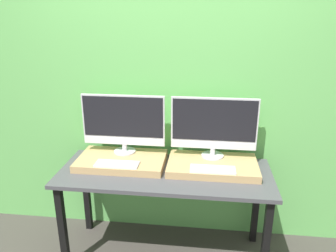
# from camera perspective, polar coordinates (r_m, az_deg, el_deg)

# --- Properties ---
(wall_back) EXTENTS (8.00, 0.04, 2.60)m
(wall_back) POSITION_cam_1_polar(r_m,az_deg,el_deg) (2.65, 0.49, 6.54)
(wall_back) COLOR #66B75B
(wall_back) RESTS_ON ground_plane
(workbench) EXTENTS (1.59, 0.63, 0.75)m
(workbench) POSITION_cam_1_polar(r_m,az_deg,el_deg) (2.52, -0.54, -9.68)
(workbench) COLOR #47474C
(workbench) RESTS_ON ground_plane
(wooden_riser_left) EXTENTS (0.68, 0.41, 0.06)m
(wooden_riser_left) POSITION_cam_1_polar(r_m,az_deg,el_deg) (2.61, -8.07, -5.99)
(wooden_riser_left) COLOR tan
(wooden_riser_left) RESTS_ON workbench
(monitor_left) EXTENTS (0.66, 0.18, 0.48)m
(monitor_left) POSITION_cam_1_polar(r_m,az_deg,el_deg) (2.60, -7.77, 0.69)
(monitor_left) COLOR silver
(monitor_left) RESTS_ON wooden_riser_left
(keyboard_left) EXTENTS (0.33, 0.13, 0.01)m
(keyboard_left) POSITION_cam_1_polar(r_m,az_deg,el_deg) (2.48, -8.88, -6.55)
(keyboard_left) COLOR silver
(keyboard_left) RESTS_ON wooden_riser_left
(wooden_riser_right) EXTENTS (0.68, 0.41, 0.06)m
(wooden_riser_right) POSITION_cam_1_polar(r_m,az_deg,el_deg) (2.53, 7.74, -6.81)
(wooden_riser_right) COLOR tan
(wooden_riser_right) RESTS_ON workbench
(monitor_right) EXTENTS (0.66, 0.18, 0.48)m
(monitor_right) POSITION_cam_1_polar(r_m,az_deg,el_deg) (2.52, 8.01, 0.08)
(monitor_right) COLOR silver
(monitor_right) RESTS_ON wooden_riser_right
(keyboard_right) EXTENTS (0.33, 0.13, 0.01)m
(keyboard_right) POSITION_cam_1_polar(r_m,az_deg,el_deg) (2.40, 7.80, -7.45)
(keyboard_right) COLOR silver
(keyboard_right) RESTS_ON wooden_riser_right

